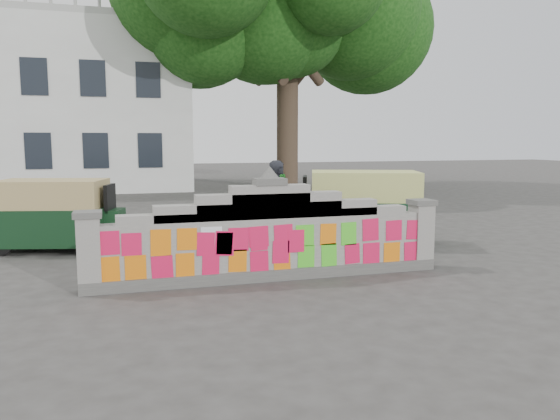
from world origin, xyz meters
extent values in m
plane|color=#383533|center=(0.00, 0.00, 0.00)|extent=(100.00, 100.00, 0.00)
cube|color=#4C4C49|center=(0.00, 0.00, 0.10)|extent=(6.40, 0.42, 0.20)
cube|color=gray|center=(0.00, 0.00, 0.60)|extent=(6.40, 0.32, 1.00)
cube|color=gray|center=(0.00, 0.00, 1.17)|extent=(5.20, 0.32, 0.14)
cube|color=gray|center=(0.00, 0.00, 1.24)|extent=(4.00, 0.32, 0.28)
cube|color=gray|center=(0.00, 0.00, 1.32)|extent=(2.60, 0.32, 0.44)
cube|color=gray|center=(0.00, 0.00, 1.39)|extent=(1.40, 0.32, 0.58)
cube|color=#4C4C49|center=(0.00, 0.00, 1.74)|extent=(0.55, 0.36, 0.12)
cone|color=#4C4C49|center=(0.00, 0.00, 1.90)|extent=(0.36, 0.36, 0.22)
cube|color=gray|center=(-3.02, 0.00, 0.62)|extent=(0.36, 0.40, 1.24)
cube|color=#4C4C49|center=(-3.02, 0.00, 1.28)|extent=(0.44, 0.44, 0.10)
cube|color=gray|center=(3.02, 0.00, 0.62)|extent=(0.36, 0.40, 1.24)
cube|color=#4C4C49|center=(3.02, 0.00, 1.28)|extent=(0.44, 0.44, 0.10)
cube|color=silver|center=(-7.00, 22.00, 4.00)|extent=(16.00, 10.00, 8.00)
cylinder|color=#38281E|center=(6.00, 18.00, 3.00)|extent=(1.10, 1.10, 6.00)
ellipsoid|color=#0F380C|center=(6.00, 18.00, 9.00)|extent=(12.00, 10.00, 6.00)
imported|color=black|center=(0.72, 1.88, 0.53)|extent=(2.11, 1.08, 1.05)
imported|color=black|center=(0.72, 1.88, 0.89)|extent=(0.55, 0.72, 1.79)
imported|color=#217A22|center=(1.16, 3.32, 0.84)|extent=(0.72, 0.88, 1.68)
cube|color=black|center=(-3.95, 3.90, 0.56)|extent=(2.71, 1.91, 0.82)
cube|color=tan|center=(-3.95, 3.90, 1.28)|extent=(2.50, 1.81, 0.61)
cube|color=black|center=(-2.71, 3.57, 0.56)|extent=(0.68, 0.82, 0.72)
cube|color=black|center=(-2.71, 3.57, 1.17)|extent=(0.26, 0.71, 0.61)
cylinder|color=black|center=(-2.61, 3.55, 0.26)|extent=(0.53, 0.25, 0.51)
cylinder|color=black|center=(-4.98, 3.59, 0.26)|extent=(0.53, 0.25, 0.51)
cylinder|color=black|center=(-4.69, 4.67, 0.26)|extent=(0.53, 0.25, 0.51)
cube|color=#11331D|center=(3.01, 2.48, 0.62)|extent=(3.02, 2.29, 0.90)
cube|color=#CBCE6E|center=(3.01, 2.48, 1.40)|extent=(2.79, 2.16, 0.67)
cube|color=#11331D|center=(1.69, 2.96, 0.62)|extent=(0.79, 0.93, 0.78)
cube|color=black|center=(1.69, 2.96, 1.29)|extent=(0.35, 0.77, 0.67)
cylinder|color=black|center=(1.59, 3.00, 0.28)|extent=(0.57, 0.32, 0.56)
cylinder|color=black|center=(4.16, 2.72, 0.28)|extent=(0.57, 0.32, 0.56)
cylinder|color=black|center=(3.74, 1.56, 0.28)|extent=(0.57, 0.32, 0.56)
camera|label=1|loc=(-2.56, -9.13, 2.45)|focal=35.00mm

